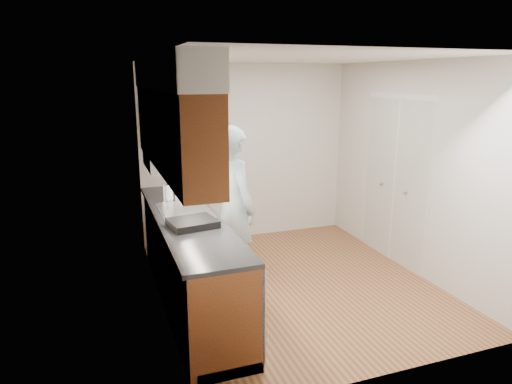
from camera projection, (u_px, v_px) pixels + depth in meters
floor at (295, 284)px, 5.24m from camera, size 3.50×3.50×0.00m
ceiling at (300, 58)px, 4.63m from camera, size 3.50×3.50×0.00m
wall_left at (157, 189)px, 4.45m from camera, size 0.02×3.50×2.50m
wall_right at (412, 169)px, 5.42m from camera, size 0.02×3.50×2.50m
wall_back at (246, 153)px, 6.53m from camera, size 3.00×0.02×2.50m
counter at (190, 258)px, 4.73m from camera, size 0.64×2.80×1.30m
upper_cabinets at (170, 116)px, 4.37m from camera, size 0.47×2.80×1.21m
closet_door at (394, 182)px, 5.75m from camera, size 0.02×1.22×2.05m
floor_mat at (235, 282)px, 5.27m from camera, size 0.62×0.90×0.02m
person at (234, 196)px, 5.02m from camera, size 0.67×0.83×2.04m
soap_bottle_a at (168, 189)px, 5.13m from camera, size 0.15×0.15×0.28m
soap_bottle_b at (179, 193)px, 5.19m from camera, size 0.11×0.11×0.17m
steel_can at (190, 194)px, 5.24m from camera, size 0.08×0.08×0.12m
dish_rack at (193, 223)px, 4.29m from camera, size 0.48×0.42×0.07m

